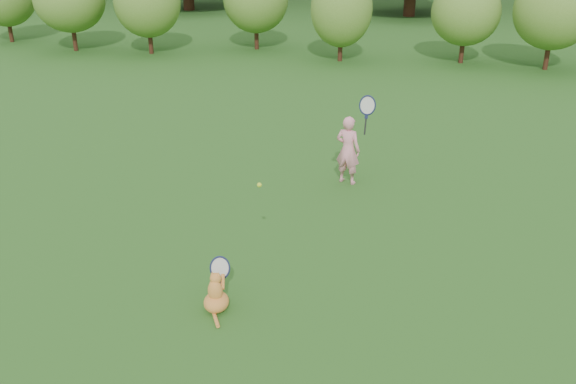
# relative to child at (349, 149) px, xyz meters

# --- Properties ---
(ground) EXTENTS (100.00, 100.00, 0.00)m
(ground) POSITION_rel_child_xyz_m (-0.85, -2.94, -0.61)
(ground) COLOR #1E4A15
(ground) RESTS_ON ground
(shrub_row) EXTENTS (28.00, 3.00, 2.80)m
(shrub_row) POSITION_rel_child_xyz_m (-0.85, 10.06, 0.79)
(shrub_row) COLOR #537B26
(shrub_row) RESTS_ON ground
(child) EXTENTS (0.69, 0.46, 1.75)m
(child) POSITION_rel_child_xyz_m (0.00, 0.00, 0.00)
(child) COLOR pink
(child) RESTS_ON ground
(cat) EXTENTS (0.35, 0.71, 0.66)m
(cat) POSITION_rel_child_xyz_m (-1.15, -4.04, -0.36)
(cat) COLOR orange
(cat) RESTS_ON ground
(tennis_ball) EXTENTS (0.06, 0.06, 0.06)m
(tennis_ball) POSITION_rel_child_xyz_m (-0.83, -3.10, 0.59)
(tennis_ball) COLOR #B5C417
(tennis_ball) RESTS_ON ground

